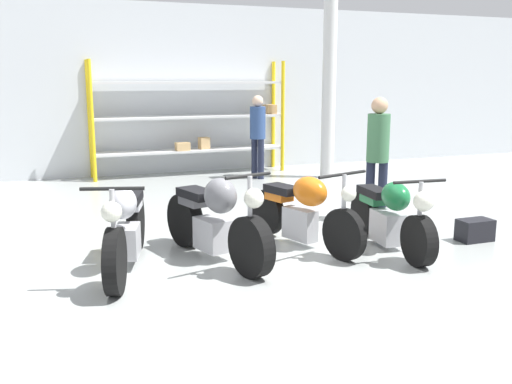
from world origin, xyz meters
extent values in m
plane|color=#9EA3A0|center=(0.00, 0.00, 0.00)|extent=(30.00, 30.00, 0.00)
cube|color=silver|center=(0.00, 6.43, 1.80)|extent=(30.00, 0.08, 3.60)
cylinder|color=yellow|center=(-1.43, 5.79, 1.20)|extent=(0.08, 0.08, 2.41)
cylinder|color=yellow|center=(2.65, 5.79, 1.20)|extent=(0.08, 0.08, 2.41)
cylinder|color=yellow|center=(-1.43, 6.34, 1.20)|extent=(0.08, 0.08, 2.41)
cylinder|color=yellow|center=(2.65, 6.34, 1.20)|extent=(0.08, 0.08, 2.41)
cube|color=silver|center=(0.61, 6.06, 0.51)|extent=(4.08, 0.55, 0.05)
cube|color=silver|center=(0.61, 6.06, 1.23)|extent=(4.08, 0.55, 0.05)
cube|color=silver|center=(0.61, 6.06, 1.95)|extent=(4.08, 0.55, 0.05)
cube|color=tan|center=(2.46, 6.08, 1.36)|extent=(0.25, 0.30, 0.20)
cube|color=tan|center=(0.40, 5.90, 0.62)|extent=(0.30, 0.22, 0.17)
cube|color=tan|center=(0.90, 6.01, 0.66)|extent=(0.22, 0.24, 0.25)
cylinder|color=silver|center=(3.18, 4.63, 1.80)|extent=(0.28, 0.28, 3.60)
cylinder|color=black|center=(-1.79, -0.55, 0.33)|extent=(0.31, 0.67, 0.66)
cylinder|color=black|center=(-1.37, 0.89, 0.33)|extent=(0.31, 0.67, 0.66)
cube|color=#ADADB2|center=(-1.57, 0.22, 0.30)|extent=(0.35, 0.46, 0.34)
ellipsoid|color=#B7B7BF|center=(-1.62, 0.06, 0.76)|extent=(0.39, 0.49, 0.33)
cube|color=black|center=(-1.48, 0.54, 0.71)|extent=(0.38, 0.58, 0.10)
cube|color=#B7B7BF|center=(-1.45, 0.64, 0.62)|extent=(0.30, 0.42, 0.12)
cylinder|color=#ADADB2|center=(-1.79, -0.53, 0.68)|extent=(0.06, 0.06, 0.70)
sphere|color=silver|center=(-1.81, -0.59, 0.83)|extent=(0.20, 0.20, 0.20)
cylinder|color=black|center=(-1.78, -0.50, 1.03)|extent=(0.59, 0.20, 0.04)
cylinder|color=black|center=(-0.41, -0.55, 0.33)|extent=(0.32, 0.67, 0.65)
cylinder|color=black|center=(-0.79, 0.81, 0.33)|extent=(0.32, 0.67, 0.65)
cube|color=#ADADB2|center=(-0.61, 0.18, 0.29)|extent=(0.39, 0.50, 0.37)
ellipsoid|color=slate|center=(-0.57, 0.01, 0.77)|extent=(0.44, 0.51, 0.40)
cube|color=black|center=(-0.70, 0.51, 0.71)|extent=(0.41, 0.60, 0.10)
cube|color=slate|center=(-0.72, 0.57, 0.62)|extent=(0.33, 0.43, 0.12)
cylinder|color=#ADADB2|center=(-0.42, -0.53, 0.70)|extent=(0.06, 0.06, 0.74)
sphere|color=silver|center=(-0.40, -0.60, 0.85)|extent=(0.21, 0.21, 0.21)
cylinder|color=black|center=(-0.42, -0.50, 1.07)|extent=(0.54, 0.18, 0.04)
cylinder|color=black|center=(0.77, -0.39, 0.30)|extent=(0.28, 0.61, 0.60)
cylinder|color=black|center=(0.36, 0.94, 0.30)|extent=(0.28, 0.61, 0.60)
cube|color=#ADADB2|center=(0.55, 0.32, 0.27)|extent=(0.32, 0.50, 0.39)
ellipsoid|color=orange|center=(0.60, 0.16, 0.71)|extent=(0.44, 0.57, 0.36)
cube|color=black|center=(0.45, 0.65, 0.66)|extent=(0.38, 0.53, 0.10)
cube|color=orange|center=(0.43, 0.71, 0.57)|extent=(0.30, 0.38, 0.12)
cylinder|color=#ADADB2|center=(0.76, -0.38, 0.65)|extent=(0.06, 0.06, 0.69)
sphere|color=silver|center=(0.79, -0.44, 0.78)|extent=(0.17, 0.17, 0.17)
cylinder|color=black|center=(0.76, -0.35, 0.99)|extent=(0.70, 0.25, 0.04)
cylinder|color=black|center=(1.45, -0.86, 0.29)|extent=(0.20, 0.58, 0.57)
cylinder|color=black|center=(1.57, 0.49, 0.29)|extent=(0.20, 0.58, 0.57)
cube|color=#ADADB2|center=(1.51, -0.14, 0.26)|extent=(0.30, 0.48, 0.38)
ellipsoid|color=#196B38|center=(1.50, -0.30, 0.67)|extent=(0.33, 0.50, 0.34)
cube|color=black|center=(1.55, 0.23, 0.62)|extent=(0.29, 0.59, 0.10)
cube|color=#196B38|center=(1.55, 0.25, 0.53)|extent=(0.24, 0.42, 0.12)
cylinder|color=#ADADB2|center=(1.45, -0.84, 0.61)|extent=(0.05, 0.05, 0.66)
sphere|color=silver|center=(1.44, -0.91, 0.74)|extent=(0.22, 0.22, 0.22)
cylinder|color=black|center=(1.45, -0.81, 0.94)|extent=(0.63, 0.09, 0.04)
cylinder|color=#1E2338|center=(2.06, 1.16, 0.43)|extent=(0.13, 0.13, 0.86)
cylinder|color=#1E2338|center=(2.19, 1.03, 0.43)|extent=(0.13, 0.13, 0.86)
cylinder|color=#3F724C|center=(2.12, 1.10, 1.21)|extent=(0.45, 0.45, 0.68)
sphere|color=tan|center=(2.12, 1.10, 1.66)|extent=(0.23, 0.23, 0.23)
cylinder|color=#1E2338|center=(1.72, 5.09, 0.41)|extent=(0.13, 0.13, 0.82)
cylinder|color=#1E2338|center=(1.81, 4.93, 0.41)|extent=(0.13, 0.13, 0.82)
cylinder|color=navy|center=(1.77, 5.01, 1.15)|extent=(0.43, 0.43, 0.65)
sphere|color=beige|center=(1.77, 5.01, 1.59)|extent=(0.22, 0.22, 0.22)
cube|color=black|center=(2.73, -0.29, 0.14)|extent=(0.44, 0.26, 0.28)
camera|label=1|loc=(-2.36, -5.89, 2.05)|focal=40.00mm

